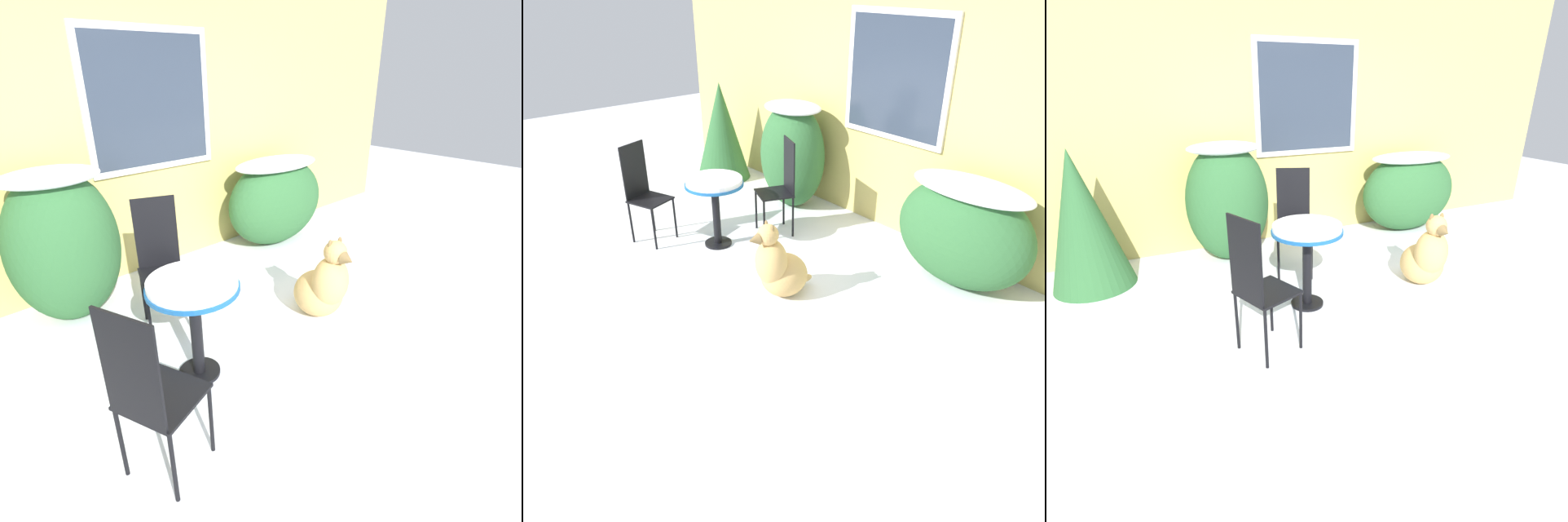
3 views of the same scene
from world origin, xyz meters
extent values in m
plane|color=white|center=(0.00, 0.00, 0.00)|extent=(16.00, 16.00, 0.00)
cube|color=tan|center=(0.00, 2.20, 1.63)|extent=(8.00, 0.06, 3.27)
cube|color=silver|center=(0.02, 2.16, 1.69)|extent=(1.34, 0.04, 1.29)
cube|color=#2D3847|center=(0.02, 2.14, 1.69)|extent=(1.22, 0.01, 1.17)
ellipsoid|color=#2D6033|center=(-1.15, 1.74, 0.65)|extent=(0.91, 0.71, 1.31)
ellipsoid|color=white|center=(-1.15, 1.74, 1.25)|extent=(0.77, 0.60, 0.12)
ellipsoid|color=#2D6033|center=(1.32, 1.72, 0.52)|extent=(1.37, 0.73, 1.03)
ellipsoid|color=white|center=(1.32, 1.72, 0.97)|extent=(1.16, 0.62, 0.12)
cylinder|color=black|center=(-0.82, 0.38, 0.01)|extent=(0.30, 0.30, 0.03)
cylinder|color=black|center=(-0.82, 0.38, 0.36)|extent=(0.08, 0.08, 0.67)
cylinder|color=#195699|center=(-0.82, 0.38, 0.71)|extent=(0.62, 0.62, 0.03)
cylinder|color=white|center=(-0.82, 0.38, 0.75)|extent=(0.60, 0.60, 0.05)
cube|color=black|center=(-0.65, 1.05, 0.48)|extent=(0.48, 0.48, 0.02)
cube|color=black|center=(-0.59, 1.22, 0.79)|extent=(0.32, 0.14, 0.59)
cylinder|color=black|center=(-0.87, 0.95, 0.24)|extent=(0.02, 0.02, 0.48)
cylinder|color=black|center=(-0.56, 0.83, 0.24)|extent=(0.02, 0.02, 0.48)
cylinder|color=black|center=(-0.75, 1.27, 0.24)|extent=(0.02, 0.02, 0.48)
cylinder|color=black|center=(-0.43, 1.14, 0.24)|extent=(0.02, 0.02, 0.48)
cube|color=black|center=(-1.36, -0.11, 0.48)|extent=(0.48, 0.48, 0.02)
cube|color=black|center=(-1.53, -0.17, 0.79)|extent=(0.13, 0.33, 0.59)
cylinder|color=black|center=(-1.15, -0.21, 0.24)|extent=(0.02, 0.02, 0.48)
cylinder|color=black|center=(-1.26, 0.11, 0.24)|extent=(0.02, 0.02, 0.48)
cylinder|color=black|center=(-1.46, -0.32, 0.24)|extent=(0.02, 0.02, 0.48)
cylinder|color=black|center=(-1.58, -0.01, 0.24)|extent=(0.02, 0.02, 0.48)
ellipsoid|color=tan|center=(0.42, 0.31, 0.20)|extent=(0.49, 0.50, 0.41)
ellipsoid|color=tan|center=(0.40, 0.17, 0.38)|extent=(0.37, 0.34, 0.44)
sphere|color=tan|center=(0.39, 0.15, 0.66)|extent=(0.19, 0.19, 0.19)
cone|color=brown|center=(0.37, 0.01, 0.64)|extent=(0.12, 0.11, 0.11)
ellipsoid|color=brown|center=(0.34, 0.17, 0.73)|extent=(0.05, 0.03, 0.09)
ellipsoid|color=brown|center=(0.45, 0.15, 0.73)|extent=(0.05, 0.03, 0.09)
ellipsoid|color=tan|center=(0.45, 0.51, 0.09)|extent=(0.12, 0.22, 0.08)
camera|label=1|loc=(-2.08, -1.59, 2.02)|focal=28.00mm
camera|label=2|loc=(3.52, -2.27, 2.64)|focal=35.00mm
camera|label=3|loc=(-2.21, -2.58, 1.87)|focal=28.00mm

